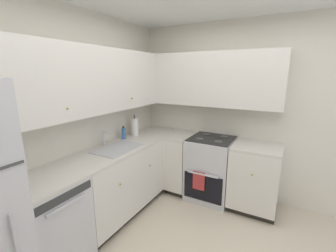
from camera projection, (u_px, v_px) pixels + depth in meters
wall_back at (65, 125)px, 2.49m from camera, size 3.53×0.05×2.56m
wall_right at (251, 114)px, 3.17m from camera, size 0.05×3.49×2.56m
dishwasher at (48, 226)px, 2.08m from camera, size 0.60×0.63×0.88m
lower_cabinets_back at (118, 182)px, 2.91m from camera, size 1.34×0.62×0.88m
countertop_back at (116, 150)px, 2.80m from camera, size 2.55×0.60×0.03m
lower_cabinets_right at (227, 173)px, 3.19m from camera, size 0.62×1.56×0.88m
countertop_right at (229, 143)px, 3.08m from camera, size 0.60×1.56×0.03m
oven_range at (211, 168)px, 3.31m from camera, size 0.68×0.62×1.07m
upper_cabinets_back at (93, 81)px, 2.54m from camera, size 2.23×0.34×0.75m
upper_cabinets_right at (205, 79)px, 3.20m from camera, size 0.32×2.11×0.75m
sink at (118, 152)px, 2.80m from camera, size 0.59×0.40×0.10m
faucet at (105, 137)px, 2.86m from camera, size 0.07×0.16×0.20m
soap_bottle at (124, 133)px, 3.19m from camera, size 0.06×0.06×0.19m
paper_towel_roll at (135, 127)px, 3.37m from camera, size 0.11×0.11×0.32m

